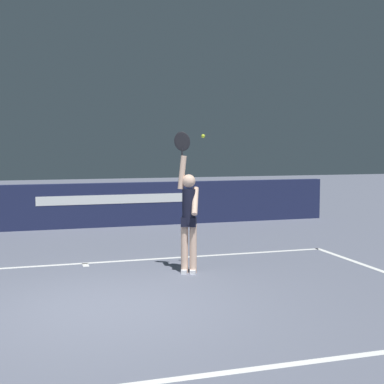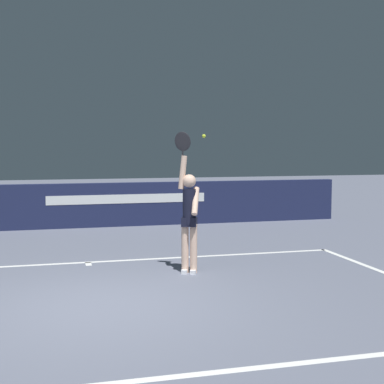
# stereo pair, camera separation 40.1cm
# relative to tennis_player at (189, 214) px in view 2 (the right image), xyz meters

# --- Properties ---
(ground_plane) EXTENTS (60.00, 60.00, 0.00)m
(ground_plane) POSITION_rel_tennis_player_xyz_m (-1.69, -1.62, -1.05)
(ground_plane) COLOR slate
(court_lines) EXTENTS (10.25, 5.65, 0.00)m
(court_lines) POSITION_rel_tennis_player_xyz_m (-1.69, -1.41, -1.05)
(court_lines) COLOR white
(court_lines) RESTS_ON ground
(back_wall) EXTENTS (15.43, 0.25, 1.23)m
(back_wall) POSITION_rel_tennis_player_xyz_m (-1.69, 5.96, -0.43)
(back_wall) COLOR #1B2246
(back_wall) RESTS_ON ground
(tennis_player) EXTENTS (0.48, 0.45, 2.53)m
(tennis_player) POSITION_rel_tennis_player_xyz_m (0.00, 0.00, 0.00)
(tennis_player) COLOR beige
(tennis_player) RESTS_ON ground
(tennis_ball) EXTENTS (0.07, 0.07, 0.07)m
(tennis_ball) POSITION_rel_tennis_player_xyz_m (0.28, 0.03, 1.38)
(tennis_ball) COLOR #CCE731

